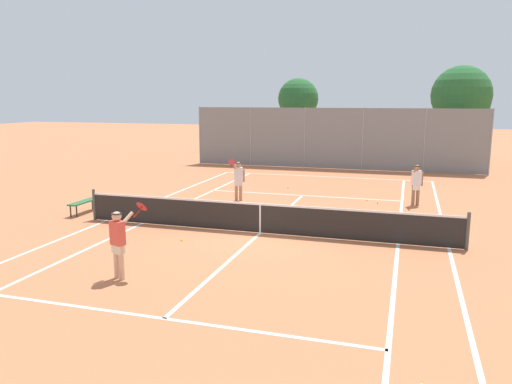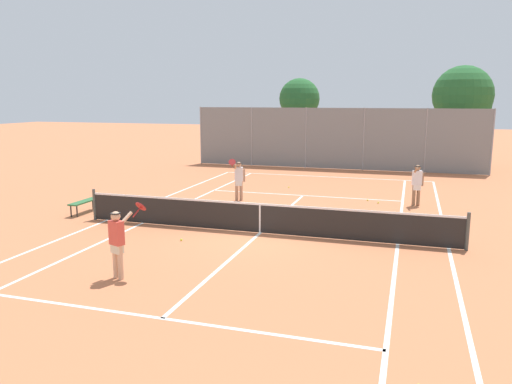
{
  "view_description": "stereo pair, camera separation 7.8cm",
  "coord_description": "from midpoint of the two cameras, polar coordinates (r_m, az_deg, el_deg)",
  "views": [
    {
      "loc": [
        4.27,
        -14.36,
        4.12
      ],
      "look_at": [
        -0.6,
        1.5,
        1.0
      ],
      "focal_mm": 35.0,
      "sensor_mm": 36.0,
      "label": 1
    },
    {
      "loc": [
        4.35,
        -14.34,
        4.12
      ],
      "look_at": [
        -0.6,
        1.5,
        1.0
      ],
      "focal_mm": 35.0,
      "sensor_mm": 36.0,
      "label": 2
    }
  ],
  "objects": [
    {
      "name": "ground_plane",
      "position": [
        15.54,
        0.33,
        -4.73
      ],
      "size": [
        120.0,
        120.0,
        0.0
      ],
      "primitive_type": "plane",
      "color": "#C67047"
    },
    {
      "name": "court_line_markings",
      "position": [
        15.54,
        0.33,
        -4.72
      ],
      "size": [
        11.1,
        23.9,
        0.01
      ],
      "color": "silver",
      "rests_on": "ground"
    },
    {
      "name": "tennis_net",
      "position": [
        15.41,
        0.34,
        -2.9
      ],
      "size": [
        12.0,
        0.1,
        1.07
      ],
      "color": "#474C47",
      "rests_on": "ground"
    },
    {
      "name": "player_near_side",
      "position": [
        11.91,
        -15.63,
        -5.31
      ],
      "size": [
        0.84,
        0.69,
        1.77
      ],
      "color": "#D8A884",
      "rests_on": "ground"
    },
    {
      "name": "player_far_left",
      "position": [
        20.25,
        -2.14,
        1.57
      ],
      "size": [
        0.49,
        0.87,
        1.77
      ],
      "color": "tan",
      "rests_on": "ground"
    },
    {
      "name": "player_far_right",
      "position": [
        20.29,
        17.75,
        1.04
      ],
      "size": [
        0.44,
        0.55,
        1.6
      ],
      "color": "#936B4C",
      "rests_on": "ground"
    },
    {
      "name": "loose_tennis_ball_0",
      "position": [
        23.37,
        3.59,
        0.56
      ],
      "size": [
        0.07,
        0.07,
        0.07
      ],
      "primitive_type": "sphere",
      "color": "#D1DB33",
      "rests_on": "ground"
    },
    {
      "name": "loose_tennis_ball_3",
      "position": [
        14.87,
        -8.64,
        -5.43
      ],
      "size": [
        0.07,
        0.07,
        0.07
      ],
      "primitive_type": "sphere",
      "color": "#D1DB33",
      "rests_on": "ground"
    },
    {
      "name": "loose_tennis_ball_4",
      "position": [
        20.45,
        13.64,
        -1.18
      ],
      "size": [
        0.07,
        0.07,
        0.07
      ],
      "primitive_type": "sphere",
      "color": "#D1DB33",
      "rests_on": "ground"
    },
    {
      "name": "loose_tennis_ball_5",
      "position": [
        20.88,
        12.48,
        -0.89
      ],
      "size": [
        0.07,
        0.07,
        0.07
      ],
      "primitive_type": "sphere",
      "color": "#D1DB33",
      "rests_on": "ground"
    },
    {
      "name": "courtside_bench",
      "position": [
        19.15,
        -19.13,
        -1.12
      ],
      "size": [
        0.36,
        1.5,
        0.47
      ],
      "color": "#2D6638",
      "rests_on": "ground"
    },
    {
      "name": "back_fence",
      "position": [
        29.77,
        8.74,
        6.06
      ],
      "size": [
        17.07,
        0.08,
        3.6
      ],
      "color": "gray",
      "rests_on": "ground"
    },
    {
      "name": "tree_behind_left",
      "position": [
        34.08,
        4.66,
        10.43
      ],
      "size": [
        2.69,
        2.69,
        5.45
      ],
      "color": "brown",
      "rests_on": "ground"
    },
    {
      "name": "tree_behind_right",
      "position": [
        32.47,
        22.53,
        9.95
      ],
      "size": [
        3.49,
        3.49,
        6.05
      ],
      "color": "brown",
      "rests_on": "ground"
    }
  ]
}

